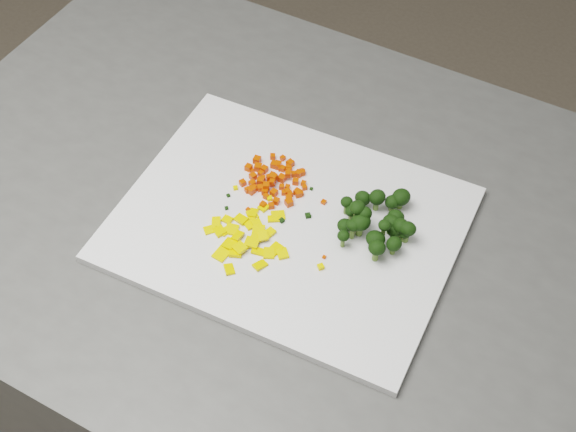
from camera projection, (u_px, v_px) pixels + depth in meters
The scene contains 133 objects.
counter_block at pixel (282, 380), 1.34m from camera, with size 0.99×0.69×0.90m, color #4B4B48.
cutting_board at pixel (288, 224), 0.97m from camera, with size 0.40×0.31×0.01m, color silver.
carrot_pile at pixel (273, 175), 1.00m from camera, with size 0.09×0.09×0.02m, color red, non-canonical shape.
pepper_pile at pixel (248, 235), 0.94m from camera, with size 0.10×0.10×0.01m, color yellow, non-canonical shape.
broccoli_pile at pixel (371, 216), 0.94m from camera, with size 0.11×0.11×0.05m, color black, non-canonical shape.
carrot_cube_0 at pixel (297, 192), 0.99m from camera, with size 0.01×0.01×0.01m, color red.
carrot_cube_1 at pixel (253, 176), 1.01m from camera, with size 0.01×0.01×0.01m, color red.
carrot_cube_2 at pixel (289, 167), 1.02m from camera, with size 0.01×0.01×0.01m, color red.
carrot_cube_3 at pixel (278, 166), 1.02m from camera, with size 0.01×0.01×0.01m, color red.
carrot_cube_4 at pixel (263, 205), 0.98m from camera, with size 0.01×0.01×0.01m, color red.
carrot_cube_5 at pixel (273, 177), 1.00m from camera, with size 0.01×0.01×0.01m, color red.
carrot_cube_6 at pixel (278, 165), 1.02m from camera, with size 0.01×0.01×0.01m, color red.
carrot_cube_7 at pixel (298, 174), 1.01m from camera, with size 0.01×0.01×0.01m, color red.
carrot_cube_8 at pixel (293, 174), 1.01m from camera, with size 0.01×0.01×0.01m, color red.
carrot_cube_9 at pixel (288, 174), 1.00m from camera, with size 0.01×0.01×0.01m, color red.
carrot_cube_10 at pixel (276, 201), 0.98m from camera, with size 0.01×0.01×0.01m, color red.
carrot_cube_11 at pixel (243, 183), 1.00m from camera, with size 0.01×0.01×0.01m, color red.
carrot_cube_12 at pixel (303, 172), 1.01m from camera, with size 0.01×0.01×0.01m, color red.
carrot_cube_13 at pixel (287, 191), 0.99m from camera, with size 0.01×0.01×0.01m, color red.
carrot_cube_14 at pixel (298, 194), 0.99m from camera, with size 0.01×0.01×0.01m, color red.
carrot_cube_15 at pixel (296, 182), 1.00m from camera, with size 0.01×0.01×0.01m, color red.
carrot_cube_16 at pixel (272, 182), 0.99m from camera, with size 0.01×0.01×0.01m, color red.
carrot_cube_17 at pixel (284, 193), 0.99m from camera, with size 0.01×0.01×0.01m, color red.
carrot_cube_18 at pixel (266, 186), 0.99m from camera, with size 0.01×0.01×0.01m, color red.
carrot_cube_19 at pixel (261, 181), 1.00m from camera, with size 0.01×0.01×0.01m, color red.
carrot_cube_20 at pixel (258, 167), 1.02m from camera, with size 0.01×0.01×0.01m, color red.
carrot_cube_21 at pixel (289, 203), 0.98m from camera, with size 0.01×0.01×0.01m, color red.
carrot_cube_22 at pixel (287, 187), 1.00m from camera, with size 0.01×0.01×0.01m, color red.
carrot_cube_23 at pixel (252, 183), 1.00m from camera, with size 0.01×0.01×0.01m, color red.
carrot_cube_24 at pixel (304, 183), 1.00m from camera, with size 0.01×0.01×0.01m, color red.
carrot_cube_25 at pixel (301, 193), 0.99m from camera, with size 0.01×0.01×0.01m, color red.
carrot_cube_26 at pixel (283, 169), 1.02m from camera, with size 0.01×0.01×0.01m, color red.
carrot_cube_27 at pixel (273, 157), 1.03m from camera, with size 0.01×0.01×0.01m, color red.
carrot_cube_28 at pixel (251, 190), 0.99m from camera, with size 0.01×0.01×0.01m, color red.
carrot_cube_29 at pixel (272, 178), 1.00m from camera, with size 0.01×0.01×0.01m, color red.
carrot_cube_30 at pixel (272, 175), 1.01m from camera, with size 0.01×0.01×0.01m, color red.
carrot_cube_31 at pixel (247, 190), 0.99m from camera, with size 0.01×0.01×0.01m, color red.
carrot_cube_32 at pixel (264, 169), 1.01m from camera, with size 0.01×0.01×0.01m, color red.
carrot_cube_33 at pixel (274, 193), 0.99m from camera, with size 0.01×0.01×0.01m, color red.
carrot_cube_34 at pixel (249, 168), 1.02m from camera, with size 0.01×0.01×0.01m, color red.
carrot_cube_35 at pixel (304, 187), 1.00m from camera, with size 0.01×0.01×0.01m, color red.
carrot_cube_36 at pixel (282, 178), 1.00m from camera, with size 0.01×0.01×0.01m, color red.
carrot_cube_37 at pixel (266, 196), 0.99m from camera, with size 0.01×0.01×0.01m, color red.
carrot_cube_38 at pixel (290, 163), 1.02m from camera, with size 0.01×0.01×0.01m, color red.
carrot_cube_39 at pixel (301, 172), 1.01m from camera, with size 0.01×0.01×0.01m, color red.
carrot_cube_40 at pixel (265, 191), 0.99m from camera, with size 0.01×0.01×0.01m, color red.
carrot_cube_41 at pixel (280, 169), 1.02m from camera, with size 0.01×0.01×0.01m, color red.
carrot_cube_42 at pixel (271, 206), 0.98m from camera, with size 0.01×0.01×0.01m, color red.
carrot_cube_43 at pixel (283, 158), 1.03m from camera, with size 0.01×0.01×0.01m, color red.
carrot_cube_44 at pixel (272, 183), 1.00m from camera, with size 0.01×0.01×0.01m, color red.
carrot_cube_45 at pixel (254, 190), 0.99m from camera, with size 0.01×0.01×0.01m, color red.
carrot_cube_46 at pixel (254, 187), 1.00m from camera, with size 0.01×0.01×0.01m, color red.
carrot_cube_47 at pixel (269, 177), 1.00m from camera, with size 0.01×0.01×0.01m, color red.
carrot_cube_48 at pixel (274, 165), 1.02m from camera, with size 0.01×0.01×0.01m, color red.
carrot_cube_49 at pixel (289, 198), 0.98m from camera, with size 0.01×0.01×0.01m, color red.
carrot_cube_50 at pixel (271, 181), 1.00m from camera, with size 0.01×0.01×0.01m, color red.
carrot_cube_51 at pixel (274, 178), 1.00m from camera, with size 0.01×0.01×0.01m, color red.
carrot_cube_52 at pixel (257, 160), 1.02m from camera, with size 0.01×0.01×0.01m, color red.
carrot_cube_53 at pixel (301, 173), 1.01m from camera, with size 0.01×0.01×0.01m, color red.
carrot_cube_54 at pixel (263, 178), 1.01m from camera, with size 0.01×0.01×0.01m, color red.
carrot_cube_55 at pixel (260, 188), 1.00m from camera, with size 0.01×0.01×0.01m, color red.
carrot_cube_56 at pixel (261, 174), 1.01m from camera, with size 0.01×0.01×0.01m, color red.
carrot_cube_57 at pixel (289, 170), 1.01m from camera, with size 0.01×0.01×0.01m, color red.
carrot_cube_58 at pixel (282, 187), 1.00m from camera, with size 0.01×0.01×0.01m, color red.
carrot_cube_59 at pixel (290, 194), 0.99m from camera, with size 0.01×0.01×0.01m, color red.
pepper_chunk_0 at pixel (237, 246), 0.94m from camera, with size 0.02×0.01×0.00m, color yellow.
pepper_chunk_1 at pixel (227, 220), 0.97m from camera, with size 0.01×0.01×0.00m, color yellow.
pepper_chunk_2 at pixel (210, 230), 0.96m from camera, with size 0.01×0.02×0.00m, color yellow.
pepper_chunk_3 at pixel (252, 242), 0.94m from camera, with size 0.02×0.01×0.00m, color yellow.
pepper_chunk_4 at pixel (274, 219), 0.97m from camera, with size 0.02×0.01×0.00m, color yellow.
pepper_chunk_5 at pixel (241, 219), 0.97m from camera, with size 0.01×0.02×0.00m, color yellow.
pepper_chunk_6 at pixel (278, 215), 0.97m from camera, with size 0.02×0.01×0.00m, color yellow.
pepper_chunk_7 at pixel (216, 222), 0.96m from camera, with size 0.01×0.01×0.00m, color yellow.
pepper_chunk_8 at pixel (258, 251), 0.94m from camera, with size 0.02×0.01×0.00m, color yellow.
pepper_chunk_9 at pixel (263, 236), 0.94m from camera, with size 0.01×0.01×0.00m, color yellow.
pepper_chunk_10 at pixel (275, 249), 0.94m from camera, with size 0.02×0.01×0.00m, color yellow.
pepper_chunk_11 at pixel (221, 254), 0.93m from camera, with size 0.02×0.02×0.00m, color yellow.
pepper_chunk_12 at pixel (251, 224), 0.96m from camera, with size 0.01×0.02×0.00m, color yellow.
pepper_chunk_13 at pixel (258, 230), 0.95m from camera, with size 0.01×0.02×0.00m, color yellow.
pepper_chunk_14 at pixel (269, 234), 0.95m from camera, with size 0.02×0.01×0.00m, color yellow.
pepper_chunk_15 at pixel (283, 254), 0.93m from camera, with size 0.01×0.01×0.00m, color yellow.
pepper_chunk_16 at pixel (229, 269), 0.92m from camera, with size 0.01×0.02×0.00m, color yellow.
pepper_chunk_17 at pixel (256, 236), 0.95m from camera, with size 0.01×0.01×0.00m, color yellow.
pepper_chunk_18 at pixel (257, 223), 0.96m from camera, with size 0.01×0.01×0.00m, color yellow.
pepper_chunk_19 at pixel (232, 230), 0.96m from camera, with size 0.02×0.02×0.00m, color yellow.
pepper_chunk_20 at pixel (252, 215), 0.97m from camera, with size 0.01×0.01×0.00m, color yellow.
pepper_chunk_21 at pixel (240, 248), 0.93m from camera, with size 0.01×0.01×0.00m, color yellow.
pepper_chunk_22 at pixel (220, 231), 0.95m from camera, with size 0.01×0.01×0.00m, color yellow.
pepper_chunk_23 at pixel (236, 252), 0.93m from camera, with size 0.02×0.01×0.00m, color yellow.
pepper_chunk_24 at pixel (253, 213), 0.97m from camera, with size 0.01×0.01×0.00m, color yellow.
pepper_chunk_25 at pixel (225, 232), 0.95m from camera, with size 0.01×0.01×0.00m, color yellow.
pepper_chunk_26 at pixel (230, 244), 0.94m from camera, with size 0.02×0.02×0.00m, color yellow.
pepper_chunk_27 at pixel (269, 253), 0.93m from camera, with size 0.01×0.02×0.00m, color yellow.
pepper_chunk_28 at pixel (238, 236), 0.95m from camera, with size 0.02×0.01×0.00m, color yellow.
pepper_chunk_29 at pixel (260, 265), 0.92m from camera, with size 0.02×0.01×0.00m, color yellow.
pepper_chunk_30 at pixel (264, 207), 0.98m from camera, with size 0.01×0.01×0.00m, color yellow.
broccoli_floret_0 at pixel (352, 230), 0.94m from camera, with size 0.02×0.02×0.03m, color black, non-canonical shape.
broccoli_floret_1 at pixel (375, 241), 0.93m from camera, with size 0.03×0.03×0.03m, color black, non-canonical shape.
broccoli_floret_2 at pixel (376, 251), 0.92m from camera, with size 0.03×0.03×0.03m, color black, non-canonical shape.
broccoli_floret_3 at pixel (360, 225), 0.95m from camera, with size 0.03×0.03×0.02m, color black, non-canonical shape.
broccoli_floret_4 at pixel (346, 206), 0.96m from camera, with size 0.02×0.02×0.03m, color black, non-canonical shape.
broccoli_floret_5 at pixel (351, 214), 0.96m from camera, with size 0.02×0.02×0.02m, color black, non-canonical shape.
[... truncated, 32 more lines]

